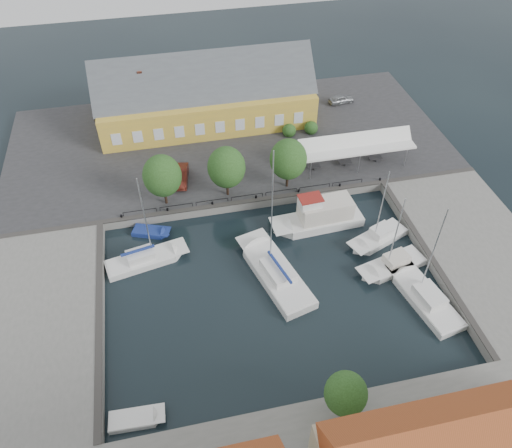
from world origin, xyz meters
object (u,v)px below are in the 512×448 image
(center_sailboat, at_px, (276,274))
(east_boat_a, at_px, (378,238))
(east_boat_c, at_px, (425,299))
(east_boat_b, at_px, (392,266))
(launch_nw, at_px, (151,233))
(car_red, at_px, (181,176))
(car_silver, at_px, (341,99))
(warehouse, at_px, (201,97))
(trawler, at_px, (320,218))
(west_boat_a, at_px, (145,260))
(tent_canopy, at_px, (355,146))
(launch_sw, at_px, (136,420))

(center_sailboat, distance_m, east_boat_a, 12.22)
(center_sailboat, xyz_separation_m, east_boat_c, (13.11, -5.91, -0.10))
(east_boat_b, bearing_deg, launch_nw, 156.54)
(east_boat_c, bearing_deg, car_red, 133.42)
(center_sailboat, relative_size, east_boat_a, 1.50)
(car_silver, height_order, east_boat_b, east_boat_b)
(warehouse, distance_m, car_silver, 20.24)
(east_boat_c, bearing_deg, east_boat_b, 106.13)
(trawler, xyz_separation_m, east_boat_b, (5.24, -7.64, -0.76))
(west_boat_a, bearing_deg, east_boat_b, -14.02)
(east_boat_b, height_order, west_boat_a, west_boat_a)
(center_sailboat, relative_size, launch_nw, 3.49)
(tent_canopy, relative_size, west_boat_a, 1.25)
(center_sailboat, distance_m, trawler, 9.10)
(car_red, bearing_deg, trawler, -24.42)
(car_silver, xyz_separation_m, launch_nw, (-28.55, -20.02, -1.54))
(warehouse, distance_m, tent_canopy, 21.63)
(center_sailboat, bearing_deg, launch_sw, -140.02)
(center_sailboat, bearing_deg, launch_nw, 143.00)
(west_boat_a, bearing_deg, warehouse, 68.72)
(warehouse, bearing_deg, launch_sw, -105.14)
(west_boat_a, distance_m, launch_sw, 16.70)
(launch_nw, bearing_deg, car_red, 59.46)
(tent_canopy, distance_m, car_silver, 14.63)
(east_boat_c, bearing_deg, tent_canopy, 89.27)
(car_red, relative_size, center_sailboat, 0.30)
(launch_sw, bearing_deg, east_boat_b, 22.07)
(launch_sw, height_order, launch_nw, launch_sw)
(tent_canopy, relative_size, trawler, 1.34)
(center_sailboat, distance_m, west_boat_a, 13.41)
(tent_canopy, bearing_deg, trawler, -128.65)
(west_boat_a, bearing_deg, car_red, 66.01)
(car_red, xyz_separation_m, west_boat_a, (-4.99, -11.22, -1.46))
(car_silver, xyz_separation_m, east_boat_a, (-4.88, -26.24, -1.37))
(center_sailboat, relative_size, east_boat_c, 1.30)
(launch_nw, bearing_deg, warehouse, 66.74)
(east_boat_c, xyz_separation_m, west_boat_a, (-25.66, 10.62, 0.01))
(car_red, height_order, east_boat_a, east_boat_a)
(tent_canopy, xyz_separation_m, west_boat_a, (-25.92, -10.08, -3.41))
(car_silver, xyz_separation_m, trawler, (-10.26, -22.59, -0.61))
(east_boat_a, bearing_deg, trawler, 145.87)
(east_boat_a, bearing_deg, launch_sw, -150.92)
(east_boat_c, height_order, west_boat_a, east_boat_c)
(tent_canopy, distance_m, east_boat_c, 20.98)
(tent_canopy, xyz_separation_m, east_boat_b, (-1.58, -16.16, -3.42))
(warehouse, height_order, west_boat_a, west_boat_a)
(tent_canopy, distance_m, launch_sw, 38.55)
(trawler, distance_m, east_boat_a, 6.54)
(east_boat_c, bearing_deg, east_boat_a, 97.84)
(car_red, relative_size, east_boat_b, 0.44)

